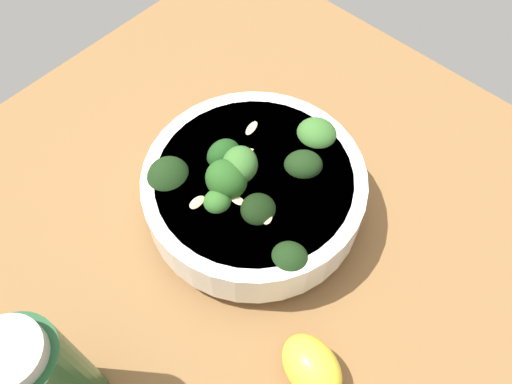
{
  "coord_description": "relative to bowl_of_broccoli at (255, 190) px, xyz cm",
  "views": [
    {
      "loc": [
        -19.57,
        20.18,
        49.81
      ],
      "look_at": [
        -0.25,
        -0.88,
        4.0
      ],
      "focal_mm": 37.49,
      "sensor_mm": 36.0,
      "label": 1
    }
  ],
  "objects": [
    {
      "name": "ground_plane",
      "position": [
        0.17,
        0.83,
        -6.1
      ],
      "size": [
        66.32,
        66.32,
        3.56
      ],
      "primitive_type": "cube",
      "color": "brown"
    },
    {
      "name": "bowl_of_broccoli",
      "position": [
        0.0,
        0.0,
        0.0
      ],
      "size": [
        22.18,
        22.18,
        9.69
      ],
      "color": "white",
      "rests_on": "ground_plane"
    },
    {
      "name": "lemon_wedge",
      "position": [
        -15.1,
        9.14,
        -2.04
      ],
      "size": [
        7.14,
        5.76,
        4.56
      ],
      "primitive_type": "ellipsoid",
      "rotation": [
        0.0,
        0.0,
        2.92
      ],
      "color": "yellow",
      "rests_on": "ground_plane"
    },
    {
      "name": "bottle_short",
      "position": [
        -1.51,
        24.85,
        3.58
      ],
      "size": [
        6.06,
        6.06,
        16.25
      ],
      "color": "#194723",
      "rests_on": "ground_plane"
    }
  ]
}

